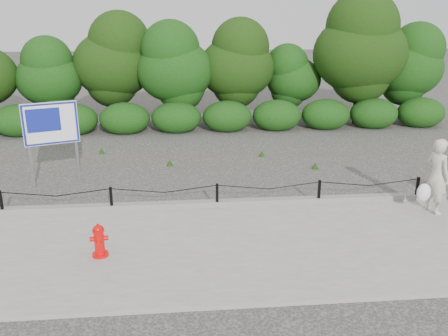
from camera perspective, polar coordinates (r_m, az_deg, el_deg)
name	(u,v)px	position (r m, az deg, el deg)	size (l,w,h in m)	color
ground	(217,210)	(11.52, -0.82, -5.06)	(90.00, 90.00, 0.00)	#2D2B28
sidewalk	(225,248)	(9.71, 0.10, -9.60)	(14.00, 4.00, 0.08)	gray
curb	(217,203)	(11.51, -0.85, -4.28)	(14.00, 0.22, 0.14)	slate
chain_barrier	(217,192)	(11.35, -0.83, -2.95)	(10.06, 0.06, 0.60)	black
treeline	(224,61)	(19.59, -0.02, 12.71)	(20.23, 3.89, 5.20)	black
fire_hydrant	(99,241)	(9.51, -14.78, -8.47)	(0.36, 0.37, 0.67)	red
pedestrian	(436,177)	(11.97, 24.16, -0.99)	(0.81, 0.74, 1.78)	beige
advertising_sign	(51,127)	(13.53, -20.12, 4.62)	(1.37, 0.53, 2.29)	slate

